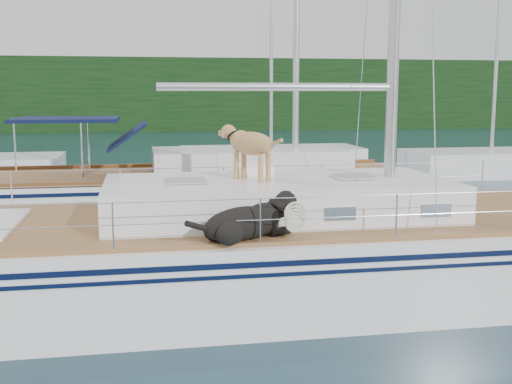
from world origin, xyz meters
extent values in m
plane|color=black|center=(0.00, 0.00, 0.00)|extent=(120.00, 120.00, 0.00)
cube|color=black|center=(0.00, 45.00, 3.00)|extent=(90.00, 3.00, 6.00)
cube|color=#595147|center=(0.00, 46.20, 0.60)|extent=(92.00, 1.00, 1.20)
cube|color=white|center=(0.00, 0.00, 0.50)|extent=(12.00, 3.80, 1.40)
cube|color=brown|center=(0.00, 0.00, 1.23)|extent=(11.52, 3.50, 0.06)
cube|color=white|center=(0.80, 0.00, 1.54)|extent=(5.20, 2.50, 0.55)
cylinder|color=silver|center=(0.80, 0.00, 3.21)|extent=(3.60, 0.12, 0.12)
cylinder|color=silver|center=(0.00, -1.75, 1.82)|extent=(10.56, 0.01, 0.01)
cylinder|color=silver|center=(0.00, 1.75, 1.82)|extent=(10.56, 0.01, 0.01)
cube|color=blue|center=(-1.19, 1.20, 1.29)|extent=(0.74, 0.56, 0.05)
cube|color=white|center=(0.59, 0.82, 1.88)|extent=(0.58, 0.50, 0.14)
torus|color=beige|center=(0.65, -1.73, 1.62)|extent=(0.38, 0.16, 0.37)
cube|color=white|center=(0.26, 6.43, 0.45)|extent=(11.00, 3.50, 1.30)
cube|color=brown|center=(0.26, 6.43, 1.10)|extent=(10.56, 3.29, 0.06)
cube|color=white|center=(1.46, 6.43, 1.45)|extent=(4.80, 2.30, 0.55)
cube|color=#0D1536|center=(-2.94, 6.43, 2.50)|extent=(2.40, 2.30, 0.08)
cube|color=white|center=(4.00, 16.00, 0.40)|extent=(7.20, 3.00, 1.10)
cylinder|color=silver|center=(4.00, 16.00, 6.00)|extent=(0.14, 0.14, 11.00)
cube|color=white|center=(12.00, 13.00, 0.40)|extent=(6.40, 3.00, 1.10)
cylinder|color=silver|center=(12.00, 13.00, 6.00)|extent=(0.14, 0.14, 11.00)
camera|label=1|loc=(-1.26, -9.47, 3.12)|focal=45.00mm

